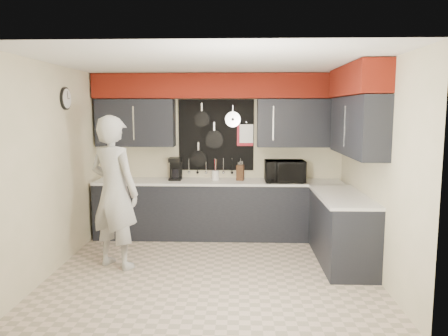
{
  "coord_description": "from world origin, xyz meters",
  "views": [
    {
      "loc": [
        0.33,
        -5.37,
        2.03
      ],
      "look_at": [
        0.12,
        0.5,
        1.25
      ],
      "focal_mm": 35.0,
      "sensor_mm": 36.0,
      "label": 1
    }
  ],
  "objects_px": {
    "utensil_crock": "(215,175)",
    "coffee_maker": "(176,168)",
    "knife_block": "(240,173)",
    "microwave": "(285,171)",
    "person": "(114,192)"
  },
  "relations": [
    {
      "from": "microwave",
      "to": "knife_block",
      "type": "height_order",
      "value": "microwave"
    },
    {
      "from": "utensil_crock",
      "to": "knife_block",
      "type": "bearing_deg",
      "value": -3.86
    },
    {
      "from": "utensil_crock",
      "to": "person",
      "type": "bearing_deg",
      "value": -130.24
    },
    {
      "from": "coffee_maker",
      "to": "person",
      "type": "bearing_deg",
      "value": -112.37
    },
    {
      "from": "person",
      "to": "coffee_maker",
      "type": "bearing_deg",
      "value": -85.5
    },
    {
      "from": "microwave",
      "to": "coffee_maker",
      "type": "xyz_separation_m",
      "value": [
        -1.72,
        0.17,
        0.02
      ]
    },
    {
      "from": "microwave",
      "to": "coffee_maker",
      "type": "bearing_deg",
      "value": 172.81
    },
    {
      "from": "microwave",
      "to": "person",
      "type": "bearing_deg",
      "value": -152.57
    },
    {
      "from": "knife_block",
      "to": "utensil_crock",
      "type": "height_order",
      "value": "knife_block"
    },
    {
      "from": "coffee_maker",
      "to": "utensil_crock",
      "type": "bearing_deg",
      "value": -1.2
    },
    {
      "from": "knife_block",
      "to": "person",
      "type": "distance_m",
      "value": 2.15
    },
    {
      "from": "knife_block",
      "to": "coffee_maker",
      "type": "relative_size",
      "value": 0.69
    },
    {
      "from": "utensil_crock",
      "to": "coffee_maker",
      "type": "relative_size",
      "value": 0.43
    },
    {
      "from": "utensil_crock",
      "to": "coffee_maker",
      "type": "height_order",
      "value": "coffee_maker"
    },
    {
      "from": "person",
      "to": "microwave",
      "type": "bearing_deg",
      "value": -124.64
    }
  ]
}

